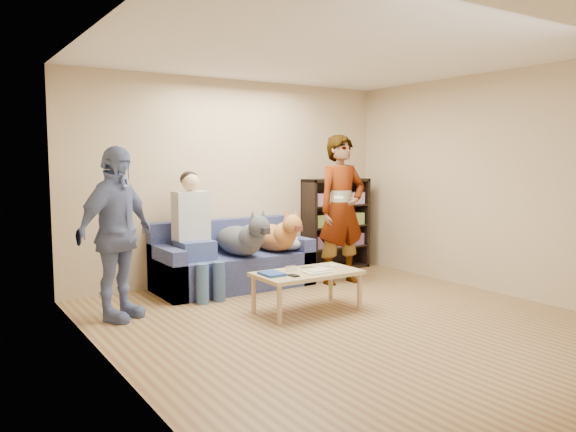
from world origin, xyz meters
TOP-DOWN VIEW (x-y plane):
  - ground at (0.00, 0.00)m, footprint 5.00×5.00m
  - ceiling at (0.00, 0.00)m, footprint 5.00×5.00m
  - wall_back at (0.00, 2.50)m, footprint 4.50×0.00m
  - wall_left at (-2.25, 0.00)m, footprint 0.00×5.00m
  - wall_right at (2.25, 0.00)m, footprint 0.00×5.00m
  - blanket at (0.46, 1.91)m, footprint 0.48×0.40m
  - person_standing_right at (1.04, 1.55)m, footprint 0.70×0.47m
  - person_standing_left at (-1.85, 1.45)m, footprint 1.07×0.90m
  - held_controller at (0.84, 1.35)m, footprint 0.08×0.13m
  - notebook_blue at (-0.50, 0.73)m, footprint 0.20×0.26m
  - papers at (-0.05, 0.58)m, footprint 0.26×0.20m
  - magazine at (-0.02, 0.60)m, footprint 0.22×0.17m
  - camera_silver at (-0.22, 0.80)m, footprint 0.11×0.06m
  - controller_a at (0.18, 0.78)m, footprint 0.04×0.13m
  - controller_b at (0.26, 0.70)m, footprint 0.09×0.06m
  - headphone_cup_a at (0.10, 0.66)m, footprint 0.07×0.07m
  - headphone_cup_b at (0.10, 0.74)m, footprint 0.07×0.07m
  - pen_orange at (-0.12, 0.52)m, footprint 0.13×0.06m
  - pen_black at (0.02, 0.86)m, footprint 0.13×0.08m
  - wallet at (-0.35, 0.56)m, footprint 0.07×0.12m
  - sofa at (-0.25, 2.10)m, footprint 1.90×0.85m
  - person_seated at (-0.79, 1.97)m, footprint 0.40×0.73m
  - dog_gray at (-0.23, 1.85)m, footprint 0.41×1.25m
  - dog_tan at (0.28, 1.90)m, footprint 0.39×1.15m
  - coffee_table at (-0.10, 0.68)m, footprint 1.10×0.60m
  - bookshelf at (1.55, 2.33)m, footprint 1.00×0.34m

SIDE VIEW (x-z plane):
  - ground at x=0.00m, z-range 0.00..0.00m
  - sofa at x=-0.25m, z-range -0.13..0.69m
  - coffee_table at x=-0.10m, z-range 0.16..0.58m
  - pen_orange at x=-0.12m, z-range 0.42..0.43m
  - pen_black at x=0.02m, z-range 0.42..0.43m
  - papers at x=-0.05m, z-range 0.42..0.43m
  - wallet at x=-0.35m, z-range 0.42..0.43m
  - headphone_cup_a at x=0.10m, z-range 0.42..0.44m
  - headphone_cup_b at x=0.10m, z-range 0.42..0.44m
  - notebook_blue at x=-0.50m, z-range 0.42..0.45m
  - controller_a at x=0.18m, z-range 0.42..0.45m
  - controller_b at x=0.26m, z-range 0.42..0.45m
  - magazine at x=-0.02m, z-range 0.43..0.45m
  - camera_silver at x=-0.22m, z-range 0.42..0.47m
  - blanket at x=0.46m, z-range 0.43..0.59m
  - dog_tan at x=0.28m, z-range 0.34..0.91m
  - dog_gray at x=-0.23m, z-range 0.34..0.93m
  - bookshelf at x=1.55m, z-range 0.03..1.33m
  - person_seated at x=-0.79m, z-range 0.04..1.51m
  - person_standing_left at x=-1.85m, z-range 0.00..1.72m
  - person_standing_right at x=1.04m, z-range 0.00..1.89m
  - held_controller at x=0.84m, z-range 1.10..1.14m
  - wall_back at x=0.00m, z-range -0.95..3.55m
  - wall_left at x=-2.25m, z-range -1.20..3.80m
  - wall_right at x=2.25m, z-range -1.20..3.80m
  - ceiling at x=0.00m, z-range 2.60..2.60m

